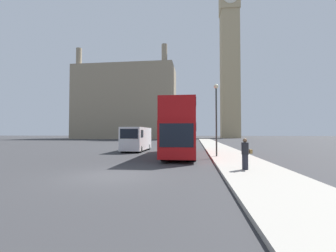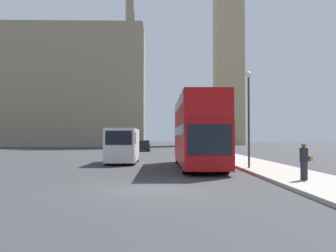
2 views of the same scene
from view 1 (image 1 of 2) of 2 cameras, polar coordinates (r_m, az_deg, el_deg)
ground_plane at (r=10.82m, az=-14.11°, el=-12.13°), size 300.00×300.00×0.00m
sidewalk_strip at (r=10.53m, az=23.23°, el=-11.91°), size 3.38×120.00×0.15m
clock_tower at (r=96.91m, az=15.36°, el=18.78°), size 7.46×7.63×70.04m
building_block_distant at (r=81.28m, az=-10.54°, el=5.70°), size 34.14×15.19×30.44m
red_double_decker_bus at (r=19.67m, az=3.50°, el=-0.36°), size 2.47×11.52×4.35m
white_van at (r=24.47m, az=-8.02°, el=-3.15°), size 2.11×5.79×2.55m
pedestrian at (r=11.80m, az=19.04°, el=-6.72°), size 0.50×0.34×1.54m
street_lamp at (r=17.95m, az=12.16°, el=4.36°), size 0.36×0.36×5.64m
parked_sedan at (r=48.28m, az=-0.13°, el=-3.30°), size 1.85×4.38×1.49m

